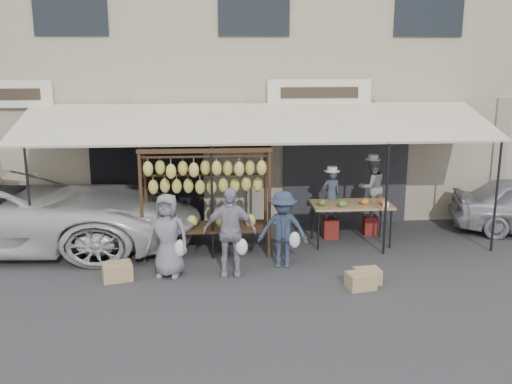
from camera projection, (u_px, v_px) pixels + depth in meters
ground_plane at (268, 279)px, 10.45m from camera, size 90.00×90.00×0.00m
shophouse at (246, 68)px, 15.89m from camera, size 24.00×6.15×7.30m
awning at (259, 124)px, 12.05m from camera, size 10.00×2.35×2.92m
banana_rack at (206, 179)px, 11.39m from camera, size 2.60×0.90×2.24m
produce_table at (352, 205)px, 12.17m from camera, size 1.70×0.90×1.04m
vendor_left at (331, 194)px, 12.54m from camera, size 0.42×0.29×1.10m
vendor_right at (372, 187)px, 12.79m from camera, size 0.76×0.65×1.33m
customer_left at (168, 235)px, 10.41m from camera, size 0.85×0.65×1.56m
customer_mid at (230, 232)px, 10.46m from camera, size 0.99×0.44×1.67m
customer_right at (283, 230)px, 10.88m from camera, size 1.06×0.75×1.49m
stool_left at (330, 228)px, 12.73m from camera, size 0.39×0.39×0.45m
stool_right at (370, 225)px, 13.00m from camera, size 0.32×0.32×0.43m
crate_near_a at (361, 281)px, 9.98m from camera, size 0.53×0.44×0.28m
crate_near_b at (367, 276)px, 10.21m from camera, size 0.49×0.39×0.27m
crate_far at (117, 271)px, 10.36m from camera, size 0.61×0.52×0.31m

